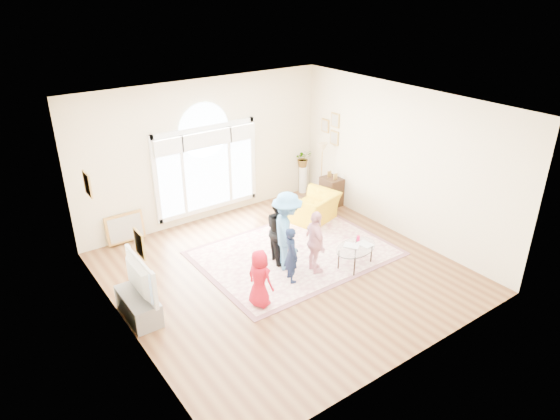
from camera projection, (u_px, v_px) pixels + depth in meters
ground at (284, 272)px, 9.53m from camera, size 6.00×6.00×0.00m
room_shell at (209, 155)px, 10.94m from camera, size 6.00×6.00×6.00m
area_rug at (295, 253)px, 10.17m from camera, size 3.60×2.60×0.02m
rug_border at (295, 253)px, 10.17m from camera, size 3.80×2.80×0.01m
tv_console at (139, 306)px, 8.21m from camera, size 0.45×1.00×0.42m
television at (135, 278)px, 7.98m from camera, size 0.18×1.15×0.66m
coffee_table at (356, 248)px, 9.57m from camera, size 1.10×0.85×0.54m
armchair at (314, 207)px, 11.39m from camera, size 1.24×1.15×0.67m
side_cabinet at (331, 191)px, 12.20m from camera, size 0.40×0.50×0.70m
floor_lamp at (322, 153)px, 11.97m from camera, size 0.29×0.29×1.51m
plant_pedestal at (303, 179)px, 12.92m from camera, size 0.20×0.20×0.70m
potted_plant at (303, 158)px, 12.67m from camera, size 0.50×0.47×0.46m
leaning_picture at (127, 242)px, 10.59m from camera, size 0.80×0.14×0.62m
child_red at (260, 278)px, 8.35m from camera, size 0.46×0.58×1.05m
child_navy at (291, 255)px, 9.03m from camera, size 0.34×0.44×1.08m
child_black at (280, 230)px, 9.63m from camera, size 0.65×0.75×1.33m
child_pink at (315, 242)px, 9.27m from camera, size 0.49×0.78×1.25m
child_blue at (287, 231)px, 9.34m from camera, size 0.92×1.15×1.56m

